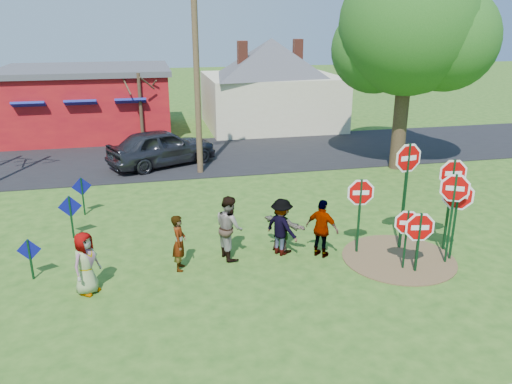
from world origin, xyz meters
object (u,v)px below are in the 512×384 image
person_b (179,243)px  utility_pole (197,72)px  stop_sign_d (452,182)px  stop_sign_b (407,169)px  person_a (86,263)px  leafy_tree (412,32)px  stop_sign_c (454,198)px  stop_sign_a (407,227)px  suv (162,147)px

person_b → utility_pole: (1.57, 8.93, 3.61)m
stop_sign_d → person_b: size_ratio=1.85×
stop_sign_b → utility_pole: size_ratio=0.40×
person_a → leafy_tree: size_ratio=0.18×
stop_sign_c → stop_sign_a: bearing=-149.8°
stop_sign_b → person_a: bearing=176.5°
utility_pole → leafy_tree: (9.05, -1.16, 1.55)m
stop_sign_d → stop_sign_b: bearing=171.4°
stop_sign_c → person_a: size_ratio=1.69×
person_a → stop_sign_b: bearing=-48.6°
stop_sign_c → person_a: (-9.65, 0.48, -1.11)m
stop_sign_b → utility_pole: bearing=110.9°
stop_sign_d → person_a: (-10.05, -0.26, -1.31)m
person_a → utility_pole: utility_pole is taller
person_b → leafy_tree: size_ratio=0.17×
stop_sign_d → person_b: bearing=-173.5°
stop_sign_b → person_a: size_ratio=2.07×
stop_sign_d → leafy_tree: 9.55m
stop_sign_b → leafy_tree: size_ratio=0.36×
stop_sign_b → utility_pole: 10.46m
stop_sign_d → suv: stop_sign_d is taller
stop_sign_b → stop_sign_c: stop_sign_b is taller
suv → stop_sign_c: bearing=-172.3°
utility_pole → person_a: bearing=-112.0°
utility_pole → leafy_tree: bearing=-7.3°
suv → stop_sign_b: bearing=-172.6°
stop_sign_c → utility_pole: bearing=146.7°
stop_sign_a → person_a: bearing=-164.9°
stop_sign_d → utility_pole: utility_pole is taller
stop_sign_a → person_b: stop_sign_a is taller
stop_sign_a → utility_pole: 11.58m
stop_sign_a → suv: stop_sign_a is taller
stop_sign_a → person_b: size_ratio=1.16×
stop_sign_b → leafy_tree: leafy_tree is taller
stop_sign_b → person_b: stop_sign_b is taller
suv → leafy_tree: (10.61, -2.68, 5.06)m
utility_pole → leafy_tree: leafy_tree is taller
stop_sign_d → person_a: bearing=-168.3°
stop_sign_a → stop_sign_d: stop_sign_d is taller
person_a → leafy_tree: (12.95, 8.52, 5.14)m
stop_sign_c → utility_pole: utility_pole is taller
stop_sign_d → leafy_tree: bearing=80.8°
utility_pole → stop_sign_b: bearing=-61.3°
person_b → stop_sign_d: bearing=-82.2°
stop_sign_c → suv: (-7.31, 11.68, -1.03)m
stop_sign_a → stop_sign_c: stop_sign_c is taller
suv → person_b: bearing=155.7°
stop_sign_c → utility_pole: (-5.74, 10.16, 2.47)m
person_b → suv: size_ratio=0.32×
stop_sign_c → suv: stop_sign_c is taller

